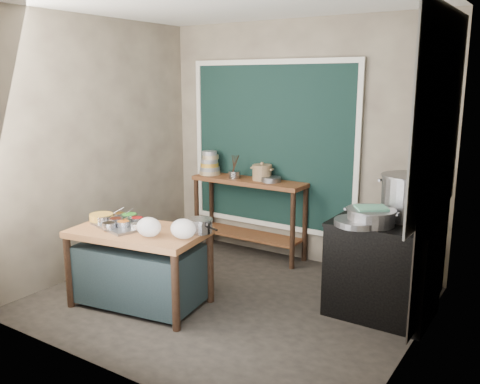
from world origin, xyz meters
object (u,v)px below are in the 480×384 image
Objects in this scene: ceramic_crock at (262,173)px; saucepan at (200,226)px; yellow_basin at (101,218)px; utensil_cup at (235,175)px; prep_table at (140,267)px; stock_pot at (409,197)px; back_counter at (249,217)px; stove_block at (382,270)px; steamer at (371,217)px; condiment_tray at (122,225)px.

saucepan is at bearing -79.97° from ceramic_crock.
utensil_cup is (0.40, 1.77, 0.20)m from yellow_basin.
saucepan reaches higher than prep_table.
utensil_cup is 2.27m from stock_pot.
stock_pot is (2.22, -0.47, 0.09)m from utensil_cup.
stove_block is at bearing -21.02° from back_counter.
stock_pot reaches higher than saucepan.
stock_pot reaches higher than back_counter.
yellow_basin is 0.52× the size of steamer.
ceramic_crock reaches higher than condiment_tray.
stock_pot reaches higher than stove_block.
stock_pot reaches higher than utensil_cup.
back_counter is 6.32× the size of yellow_basin.
stove_block is 0.71m from stock_pot.
utensil_cup reaches higher than condiment_tray.
stove_block is 1.65× the size of condiment_tray.
saucepan is at bearing -154.40° from steamer.
prep_table is at bearing -98.08° from ceramic_crock.
back_counter reaches higher than saucepan.
steamer is at bearing -120.59° from stock_pot.
ceramic_crock reaches higher than prep_table.
ceramic_crock is at bearing 72.97° from prep_table.
saucepan is 1.62m from ceramic_crock.
condiment_tray is at bearing -144.54° from saucepan.
condiment_tray is at bearing -151.28° from stock_pot.
ceramic_crock is (0.74, 1.85, 0.24)m from yellow_basin.
steamer reaches higher than yellow_basin.
steamer is (-0.22, -0.37, -0.13)m from stock_pot.
back_counter is 9.86× the size of utensil_cup.
ceramic_crock reaches higher than utensil_cup.
utensil_cup is (-0.62, 1.50, 0.18)m from saucepan.
condiment_tray is 1.23× the size of steamer.
stove_block is at bearing -23.79° from ceramic_crock.
utensil_cup is at bearing 77.33° from yellow_basin.
yellow_basin reaches higher than prep_table.
stove_block is 3.81× the size of saucepan.
back_counter is at bearing 13.66° from utensil_cup.
stove_block is 2.48m from condiment_tray.
stock_pot is (2.35, 1.29, 0.32)m from condiment_tray.
steamer is at bearing 23.28° from condiment_tray.
prep_table is at bearing -151.91° from stove_block.
yellow_basin is at bearing -158.85° from steamer.
stock_pot is at bearing 26.40° from yellow_basin.
yellow_basin is 2.57m from steamer.
saucepan is (0.54, 0.25, 0.44)m from prep_table.
yellow_basin is 0.93× the size of ceramic_crock.
ceramic_crock is (0.47, 1.84, 0.27)m from condiment_tray.
steamer is (1.38, 0.66, 0.14)m from saucepan.
stove_block reaches higher than yellow_basin.
condiment_tray is 0.80m from saucepan.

